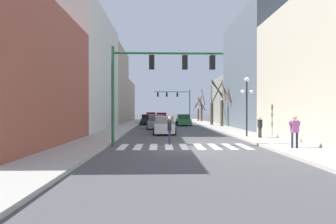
{
  "coord_description": "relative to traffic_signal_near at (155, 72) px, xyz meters",
  "views": [
    {
      "loc": [
        -1.37,
        -14.94,
        2.16
      ],
      "look_at": [
        -0.31,
        23.68,
        1.89
      ],
      "focal_mm": 28.0,
      "sensor_mm": 36.0,
      "label": 1
    }
  ],
  "objects": [
    {
      "name": "ground_plane",
      "position": [
        1.73,
        -0.85,
        -4.46
      ],
      "size": [
        240.0,
        240.0,
        0.0
      ],
      "primitive_type": "plane",
      "color": "#4C4C4F"
    },
    {
      "name": "sidewalk_left",
      "position": [
        -4.1,
        -0.85,
        -4.38
      ],
      "size": [
        2.67,
        90.0,
        0.15
      ],
      "color": "#ADA89E",
      "rests_on": "ground_plane"
    },
    {
      "name": "sidewalk_right",
      "position": [
        7.56,
        -0.85,
        -4.38
      ],
      "size": [
        2.67,
        90.0,
        0.15
      ],
      "color": "#ADA89E",
      "rests_on": "ground_plane"
    },
    {
      "name": "building_row_left",
      "position": [
        -8.44,
        17.81,
        0.83
      ],
      "size": [
        6.0,
        49.62,
        12.37
      ],
      "color": "#934C3D",
      "rests_on": "ground_plane"
    },
    {
      "name": "building_row_right",
      "position": [
        11.9,
        10.09,
        0.81
      ],
      "size": [
        6.0,
        34.71,
        12.66
      ],
      "color": "#BCB299",
      "rests_on": "ground_plane"
    },
    {
      "name": "crosswalk_stripes",
      "position": [
        1.73,
        -0.35,
        -4.45
      ],
      "size": [
        7.65,
        2.6,
        0.01
      ],
      "color": "white",
      "rests_on": "ground_plane"
    },
    {
      "name": "traffic_signal_near",
      "position": [
        0.0,
        0.0,
        0.0
      ],
      "size": [
        6.76,
        0.28,
        6.0
      ],
      "color": "#236038",
      "rests_on": "ground_plane"
    },
    {
      "name": "traffic_signal_far",
      "position": [
        3.39,
        35.03,
        0.12
      ],
      "size": [
        6.98,
        0.28,
        6.14
      ],
      "color": "#236038",
      "rests_on": "ground_plane"
    },
    {
      "name": "street_lamp_right_corner",
      "position": [
        6.95,
        4.09,
        -1.1
      ],
      "size": [
        0.95,
        0.36,
        4.54
      ],
      "color": "black",
      "rests_on": "sidewalk_right"
    },
    {
      "name": "car_parked_right_mid",
      "position": [
        0.68,
        8.31,
        -3.7
      ],
      "size": [
        1.99,
        4.89,
        1.61
      ],
      "rotation": [
        0.0,
        0.0,
        -1.57
      ],
      "color": "white",
      "rests_on": "ground_plane"
    },
    {
      "name": "car_parked_left_mid",
      "position": [
        -1.59,
        36.35,
        -3.64
      ],
      "size": [
        2.12,
        4.68,
        1.74
      ],
      "rotation": [
        0.0,
        0.0,
        1.57
      ],
      "color": "red",
      "rests_on": "ground_plane"
    },
    {
      "name": "car_parked_right_near",
      "position": [
        3.53,
        21.05,
        -3.71
      ],
      "size": [
        2.04,
        4.49,
        1.59
      ],
      "rotation": [
        0.0,
        0.0,
        1.57
      ],
      "color": "#236B38",
      "rests_on": "ground_plane"
    },
    {
      "name": "car_parked_left_far",
      "position": [
        0.44,
        29.87,
        -3.64
      ],
      "size": [
        2.1,
        4.53,
        1.75
      ],
      "rotation": [
        0.0,
        0.0,
        -1.57
      ],
      "color": "red",
      "rests_on": "ground_plane"
    },
    {
      "name": "car_driving_away_lane",
      "position": [
        -1.62,
        23.79,
        -3.73
      ],
      "size": [
        2.06,
        4.78,
        1.54
      ],
      "rotation": [
        0.0,
        0.0,
        1.57
      ],
      "color": "black",
      "rests_on": "ground_plane"
    },
    {
      "name": "car_parked_right_far",
      "position": [
        -0.17,
        14.68,
        -3.7
      ],
      "size": [
        2.09,
        4.68,
        1.6
      ],
      "rotation": [
        0.0,
        0.0,
        -1.57
      ],
      "color": "gray",
      "rests_on": "ground_plane"
    },
    {
      "name": "pedestrian_near_right_corner",
      "position": [
        0.91,
        0.63,
        -3.4
      ],
      "size": [
        0.27,
        0.77,
        1.78
      ],
      "rotation": [
        0.0,
        0.0,
        1.47
      ],
      "color": "#282D47",
      "rests_on": "ground_plane"
    },
    {
      "name": "pedestrian_on_right_sidewalk",
      "position": [
        7.48,
        -2.06,
        -3.29
      ],
      "size": [
        0.74,
        0.3,
        1.72
      ],
      "rotation": [
        0.0,
        0.0,
        0.21
      ],
      "color": "#282D47",
      "rests_on": "sidewalk_right"
    },
    {
      "name": "pedestrian_waiting_at_curb",
      "position": [
        7.61,
        3.15,
        -3.38
      ],
      "size": [
        0.24,
        0.68,
        1.56
      ],
      "rotation": [
        0.0,
        0.0,
        1.67
      ],
      "color": "black",
      "rests_on": "sidewalk_right"
    },
    {
      "name": "street_tree_right_near",
      "position": [
        8.05,
        16.93,
        -1.77
      ],
      "size": [
        2.04,
        2.4,
        5.84
      ],
      "color": "brown",
      "rests_on": "sidewalk_right"
    },
    {
      "name": "street_tree_right_far",
      "position": [
        7.82,
        32.21,
        -2.11
      ],
      "size": [
        1.88,
        1.23,
        5.88
      ],
      "color": "brown",
      "rests_on": "sidewalk_right"
    },
    {
      "name": "street_tree_left_near",
      "position": [
        7.68,
        34.05,
        -2.37
      ],
      "size": [
        2.51,
        0.81,
        4.52
      ],
      "color": "brown",
      "rests_on": "sidewalk_right"
    },
    {
      "name": "street_tree_left_far",
      "position": [
        7.79,
        20.28,
        -1.65
      ],
      "size": [
        3.22,
        2.36,
        6.22
      ],
      "color": "#473828",
      "rests_on": "sidewalk_right"
    }
  ]
}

